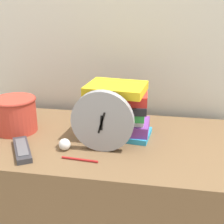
{
  "coord_description": "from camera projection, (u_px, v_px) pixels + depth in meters",
  "views": [
    {
      "loc": [
        0.27,
        -0.81,
        1.28
      ],
      "look_at": [
        0.08,
        0.27,
        0.86
      ],
      "focal_mm": 50.0,
      "sensor_mm": 36.0,
      "label": 1
    }
  ],
  "objects": [
    {
      "name": "wall_back",
      "position": [
        110.0,
        12.0,
        1.43
      ],
      "size": [
        6.0,
        0.04,
        2.4
      ],
      "color": "silver",
      "rests_on": "ground_plane"
    },
    {
      "name": "desk",
      "position": [
        96.0,
        213.0,
        1.39
      ],
      "size": [
        1.17,
        0.59,
        0.73
      ],
      "color": "brown",
      "rests_on": "ground_plane"
    },
    {
      "name": "desk_clock",
      "position": [
        102.0,
        121.0,
        1.12
      ],
      "size": [
        0.23,
        0.03,
        0.23
      ],
      "color": "#99999E",
      "rests_on": "desk"
    },
    {
      "name": "book_stack",
      "position": [
        119.0,
        109.0,
        1.24
      ],
      "size": [
        0.27,
        0.21,
        0.22
      ],
      "color": "#2D9ED1",
      "rests_on": "desk"
    },
    {
      "name": "basket",
      "position": [
        15.0,
        114.0,
        1.3
      ],
      "size": [
        0.18,
        0.18,
        0.14
      ],
      "color": "#C63D2D",
      "rests_on": "desk"
    },
    {
      "name": "tv_remote",
      "position": [
        22.0,
        149.0,
        1.14
      ],
      "size": [
        0.14,
        0.19,
        0.02
      ],
      "color": "#333338",
      "rests_on": "desk"
    },
    {
      "name": "crumpled_paper_ball",
      "position": [
        65.0,
        144.0,
        1.15
      ],
      "size": [
        0.04,
        0.04,
        0.04
      ],
      "color": "white",
      "rests_on": "desk"
    },
    {
      "name": "pen",
      "position": [
        80.0,
        159.0,
        1.08
      ],
      "size": [
        0.13,
        0.02,
        0.01
      ],
      "color": "#B21E1E",
      "rests_on": "desk"
    }
  ]
}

